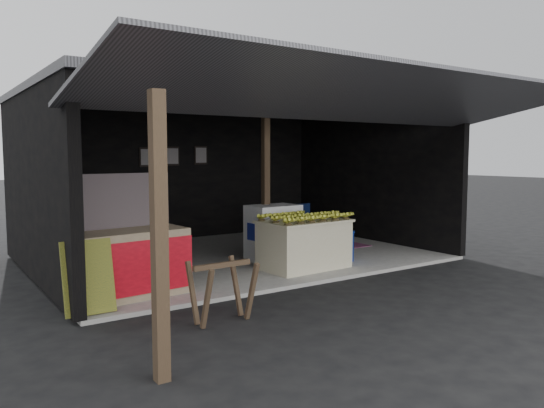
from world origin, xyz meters
TOP-DOWN VIEW (x-y plane):
  - ground at (0.00, 0.00)m, footprint 80.00×80.00m
  - concrete_slab at (0.00, 2.50)m, footprint 7.00×5.00m
  - shophouse at (0.00, 2.82)m, footprint 7.40×7.29m
  - banana_table at (0.37, 0.84)m, footprint 1.52×0.98m
  - banana_pile at (0.37, 0.84)m, footprint 1.40×0.88m
  - white_crate at (0.33, 1.70)m, footprint 0.92×0.65m
  - neighbor_stall at (-2.70, 0.75)m, footprint 1.66×0.87m
  - green_signboard at (-3.33, 0.25)m, footprint 0.59×0.23m
  - sawhorse at (-2.09, -0.79)m, footprint 0.74×0.64m
  - water_barrel at (1.34, 0.92)m, footprint 0.35×0.35m
  - plastic_chair at (1.78, 2.62)m, footprint 0.45×0.45m
  - magenta_rug at (2.11, 2.25)m, footprint 1.50×1.00m
  - picture_frames at (-0.17, 4.89)m, footprint 1.62×0.04m

SIDE VIEW (x-z plane):
  - ground at x=0.00m, z-range 0.00..0.00m
  - concrete_slab at x=0.00m, z-range 0.00..0.06m
  - magenta_rug at x=2.11m, z-range 0.06..0.07m
  - water_barrel at x=1.34m, z-range 0.06..0.57m
  - sawhorse at x=-2.09m, z-range 0.10..0.81m
  - banana_table at x=0.37m, z-range 0.06..0.88m
  - green_signboard at x=-3.33m, z-range 0.07..0.95m
  - neighbor_stall at x=-2.70m, z-range -0.27..1.38m
  - white_crate at x=0.33m, z-range 0.06..1.06m
  - plastic_chair at x=1.78m, z-range 0.14..1.01m
  - banana_pile at x=0.37m, z-range 0.87..1.04m
  - picture_frames at x=-0.17m, z-range 1.70..2.16m
  - shophouse at x=0.00m, z-range 0.59..3.61m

